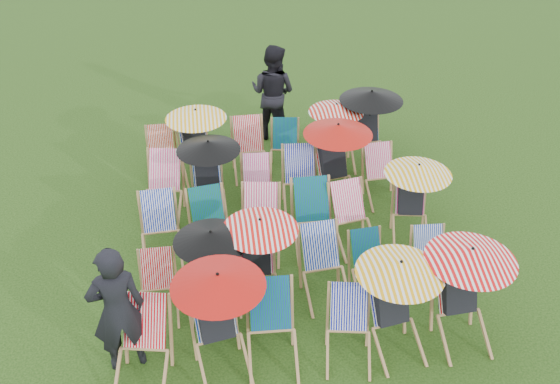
{
  "coord_description": "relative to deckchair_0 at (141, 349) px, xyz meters",
  "views": [
    {
      "loc": [
        -1.1,
        -7.6,
        6.3
      ],
      "look_at": [
        -0.02,
        0.27,
        0.9
      ],
      "focal_mm": 40.0,
      "sensor_mm": 36.0,
      "label": 1
    }
  ],
  "objects": [
    {
      "name": "deckchair_8",
      "position": [
        1.56,
        1.28,
        0.17
      ],
      "size": [
        1.07,
        1.11,
        1.26
      ],
      "rotation": [
        0.0,
        0.0,
        -0.04
      ],
      "color": "#A77C4D",
      "rests_on": "ground"
    },
    {
      "name": "deckchair_29",
      "position": [
        4.01,
        4.72,
        0.24
      ],
      "size": [
        1.18,
        1.23,
        1.41
      ],
      "rotation": [
        0.0,
        0.0,
        -0.01
      ],
      "color": "#A77C4D",
      "rests_on": "ground"
    },
    {
      "name": "deckchair_16",
      "position": [
        3.16,
        2.24,
        -0.02
      ],
      "size": [
        0.78,
        0.97,
        0.95
      ],
      "rotation": [
        0.0,
        0.0,
        0.18
      ],
      "color": "#A77C4D",
      "rests_on": "ground"
    },
    {
      "name": "deckchair_12",
      "position": [
        0.17,
        2.37,
        -0.02
      ],
      "size": [
        0.68,
        0.91,
        0.95
      ],
      "rotation": [
        0.0,
        0.0,
        0.06
      ],
      "color": "#A77C4D",
      "rests_on": "ground"
    },
    {
      "name": "deckchair_20",
      "position": [
        1.77,
        3.43,
        -0.07
      ],
      "size": [
        0.62,
        0.83,
        0.87
      ],
      "rotation": [
        0.0,
        0.0,
        -0.06
      ],
      "color": "#A77C4D",
      "rests_on": "ground"
    },
    {
      "name": "deckchair_9",
      "position": [
        2.49,
        1.16,
        -0.01
      ],
      "size": [
        0.73,
        0.96,
        0.98
      ],
      "rotation": [
        0.0,
        0.0,
        0.1
      ],
      "color": "#A77C4D",
      "rests_on": "ground"
    },
    {
      "name": "deckchair_1",
      "position": [
        0.96,
        0.12,
        0.22
      ],
      "size": [
        1.16,
        1.26,
        1.37
      ],
      "rotation": [
        0.0,
        0.0,
        0.2
      ],
      "color": "#A77C4D",
      "rests_on": "ground"
    },
    {
      "name": "deckchair_2",
      "position": [
        1.6,
        0.08,
        -0.0
      ],
      "size": [
        0.7,
        0.94,
        0.99
      ],
      "rotation": [
        0.0,
        0.0,
        -0.04
      ],
      "color": "#A77C4D",
      "rests_on": "ground"
    },
    {
      "name": "deckchair_13",
      "position": [
        0.94,
        2.34,
        -0.02
      ],
      "size": [
        0.77,
        0.97,
        0.96
      ],
      "rotation": [
        0.0,
        0.0,
        0.16
      ],
      "color": "#A77C4D",
      "rests_on": "ground"
    },
    {
      "name": "deckchair_24",
      "position": [
        0.14,
        4.66,
        -0.06
      ],
      "size": [
        0.6,
        0.83,
        0.89
      ],
      "rotation": [
        0.0,
        0.0,
        0.01
      ],
      "color": "#A77C4D",
      "rests_on": "ground"
    },
    {
      "name": "deckchair_25",
      "position": [
        0.8,
        4.61,
        0.19
      ],
      "size": [
        1.1,
        1.19,
        1.3
      ],
      "rotation": [
        0.0,
        0.0,
        0.18
      ],
      "color": "#A77C4D",
      "rests_on": "ground"
    },
    {
      "name": "deckchair_26",
      "position": [
        1.75,
        4.58,
        -0.01
      ],
      "size": [
        0.66,
        0.91,
        0.98
      ],
      "rotation": [
        0.0,
        0.0,
        0.01
      ],
      "color": "#A77C4D",
      "rests_on": "ground"
    },
    {
      "name": "deckchair_0",
      "position": [
        0.0,
        0.0,
        0.0
      ],
      "size": [
        0.83,
        1.03,
        1.0
      ],
      "rotation": [
        0.0,
        0.0,
        -0.2
      ],
      "color": "#A77C4D",
      "rests_on": "ground"
    },
    {
      "name": "deckchair_5",
      "position": [
        4.1,
        0.15,
        0.23
      ],
      "size": [
        1.16,
        1.23,
        1.38
      ],
      "rotation": [
        0.0,
        0.0,
        0.07
      ],
      "color": "#A77C4D",
      "rests_on": "ground"
    },
    {
      "name": "deckchair_14",
      "position": [
        1.7,
        2.27,
        -0.0
      ],
      "size": [
        0.79,
        1.0,
        0.99
      ],
      "rotation": [
        0.0,
        0.0,
        -0.16
      ],
      "color": "#A77C4D",
      "rests_on": "ground"
    },
    {
      "name": "deckchair_7",
      "position": [
        0.89,
        1.17,
        0.14
      ],
      "size": [
        1.03,
        1.08,
        1.22
      ],
      "rotation": [
        0.0,
        0.0,
        -0.06
      ],
      "color": "#A77C4D",
      "rests_on": "ground"
    },
    {
      "name": "person_left",
      "position": [
        -0.24,
        0.25,
        0.43
      ],
      "size": [
        0.76,
        0.58,
        1.86
      ],
      "primitive_type": "imported",
      "rotation": [
        0.0,
        0.0,
        3.35
      ],
      "color": "black",
      "rests_on": "ground"
    },
    {
      "name": "ground",
      "position": [
        2.06,
        2.26,
        -0.5
      ],
      "size": [
        100.0,
        100.0,
        0.0
      ],
      "primitive_type": "plane",
      "color": "black",
      "rests_on": "ground"
    },
    {
      "name": "deckchair_6",
      "position": [
        0.16,
        1.13,
        -0.08
      ],
      "size": [
        0.55,
        0.77,
        0.83
      ],
      "rotation": [
        0.0,
        0.0,
        0.0
      ],
      "color": "#A77C4D",
      "rests_on": "ground"
    },
    {
      "name": "deckchair_11",
      "position": [
        4.06,
        1.16,
        -0.09
      ],
      "size": [
        0.58,
        0.78,
        0.82
      ],
      "rotation": [
        0.0,
        0.0,
        -0.06
      ],
      "color": "#A77C4D",
      "rests_on": "ground"
    },
    {
      "name": "deckchair_21",
      "position": [
        2.52,
        3.4,
        -0.01
      ],
      "size": [
        0.71,
        0.95,
        0.98
      ],
      "rotation": [
        0.0,
        0.0,
        -0.06
      ],
      "color": "#A77C4D",
      "rests_on": "ground"
    },
    {
      "name": "deckchair_3",
      "position": [
        2.57,
        -0.01,
        -0.05
      ],
      "size": [
        0.73,
        0.92,
        0.9
      ],
      "rotation": [
        0.0,
        0.0,
        -0.18
      ],
      "color": "#A77C4D",
      "rests_on": "ground"
    },
    {
      "name": "deckchair_17",
      "position": [
        4.14,
        2.38,
        0.16
      ],
      "size": [
        1.05,
        1.12,
        1.25
      ],
      "rotation": [
        0.0,
        0.0,
        -0.18
      ],
      "color": "#A77C4D",
      "rests_on": "ground"
    },
    {
      "name": "deckchair_4",
      "position": [
        3.19,
        0.1,
        0.2
      ],
      "size": [
        1.12,
        1.21,
        1.33
      ],
      "rotation": [
        0.0,
        0.0,
        0.18
      ],
      "color": "#A77C4D",
      "rests_on": "ground"
    },
    {
      "name": "deckchair_23",
      "position": [
        3.95,
        3.42,
        -0.05
      ],
      "size": [
        0.65,
        0.87,
        0.9
      ],
      "rotation": [
        0.0,
        0.0,
        0.06
      ],
      "color": "#A77C4D",
      "rests_on": "ground"
    },
    {
      "name": "deckchair_10",
      "position": [
        3.16,
        1.2,
        -0.09
      ],
      "size": [
        0.6,
        0.79,
        0.82
      ],
      "rotation": [
        0.0,
        0.0,
        0.08
      ],
      "color": "#A77C4D",
      "rests_on": "ground"
    },
    {
      "name": "deckchair_28",
      "position": [
        3.34,
        4.67,
        0.14
      ],
      "size": [
        1.03,
        1.09,
        1.22
      ],
      "rotation": [
        0.0,
        0.0,
        -0.12
      ],
      "color": "#A77C4D",
      "rests_on": "ground"
    },
    {
      "name": "deckchair_18",
      "position": [
        0.19,
        3.49,
        0.01
      ],
      "size": [
        0.83,
        1.03,
        1.01
      ],
      "rotation": [
        0.0,
        0.0,
        -0.19
      ],
      "color": "#A77C4D",
      "rests_on": "ground"
    },
    {
      "name": "person_rear",
      "position": [
        2.36,
        5.9,
        0.48
      ],
      "size": [
        1.21,
        1.15,
        1.96
      ],
      "primitive_type": "imported",
      "rotation": [
        0.0,
        0.0,
        2.56
      ],
      "color": "black",
      "rests_on": "ground"
    },
    {
      "name": "deckchair_19",
      "position": [
        0.96,
        3.52,
        0.17
      ],
      "size": [
        1.06,
        1.11,
        1.26
      ],
      "rotation": [
        0.0,
        0.0,
        0.03
      ],
      "color": "#A77C4D",
      "rests_on": "ground"
    },
    {
      "name": "deckchair_22",
      "position": [
        3.15,
        3.55,
        0.24
      ],
      "size": [
        1.17,
        1.28,
        1.39
      ],
      "rotation": [
        0.0,
        0.0,
        0.18
      ],
      "color": "#A77C4D",
      "rests_on": "ground"
    },
    {
      "name": "deckchair_15",
      "position": [
        2.54,
        2.26,
        0.01
      ],
      "size": [
        0.68,
        0.95,
        1.02
      ],
      "rotation": [
        0.0,
        0.0,
        -0.0
      ],
      "color": "#A77C4D",
      "rests_on": "ground"
    },
    {
      "name": "deckchair_27",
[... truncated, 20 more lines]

